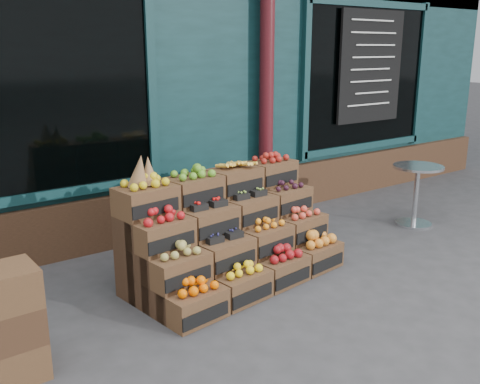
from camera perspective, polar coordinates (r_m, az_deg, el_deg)
ground at (r=4.97m, az=6.75°, el=-10.86°), size 60.00×60.00×0.00m
shop_facade at (r=8.91m, az=-16.55°, el=15.99°), size 12.00×6.24×4.80m
crate_display at (r=5.16m, az=-1.11°, el=-4.93°), size 2.18×1.25×1.30m
bistro_table at (r=7.01m, az=18.31°, el=0.39°), size 0.61×0.61×0.77m
shopkeeper at (r=6.32m, az=-22.91°, el=3.62°), size 0.88×0.71×2.08m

